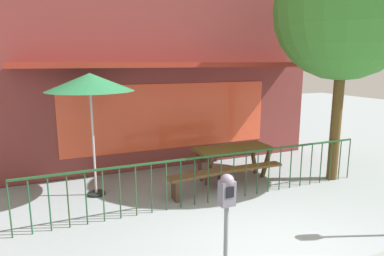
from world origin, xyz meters
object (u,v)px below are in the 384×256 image
(patio_umbrella, at_px, (90,83))
(picnic_table_left, at_px, (233,154))
(parking_meter_far, at_px, (227,200))
(patio_bench, at_px, (199,179))
(street_tree, at_px, (346,9))

(patio_umbrella, bearing_deg, picnic_table_left, -4.90)
(patio_umbrella, bearing_deg, parking_meter_far, -72.96)
(picnic_table_left, relative_size, parking_meter_far, 1.27)
(parking_meter_far, bearing_deg, patio_bench, 72.07)
(patio_bench, bearing_deg, picnic_table_left, 27.68)
(picnic_table_left, bearing_deg, patio_bench, -152.32)
(picnic_table_left, xyz_separation_m, parking_meter_far, (-2.02, -3.33, 0.50))
(patio_umbrella, bearing_deg, street_tree, -12.62)
(picnic_table_left, relative_size, patio_umbrella, 0.73)
(patio_umbrella, height_order, patio_bench, patio_umbrella)
(picnic_table_left, relative_size, street_tree, 0.34)
(patio_umbrella, height_order, street_tree, street_tree)
(patio_umbrella, xyz_separation_m, patio_bench, (1.99, -0.86, -1.98))
(patio_umbrella, relative_size, patio_bench, 1.78)
(patio_bench, bearing_deg, patio_umbrella, 156.50)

